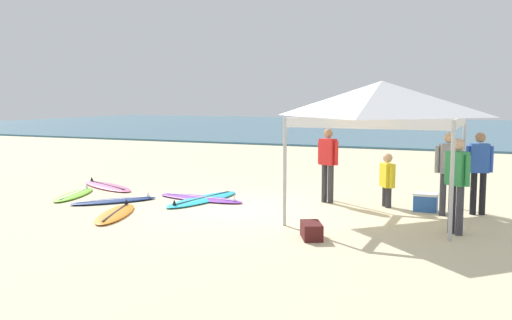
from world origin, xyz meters
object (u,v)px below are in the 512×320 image
canopy_tent (382,99)px  surfboard_lime (74,195)px  gear_bag_near_tent (311,231)px  surfboard_purple (201,198)px  surfboard_orange (116,214)px  surfboard_pink (107,186)px  person_green (457,179)px  person_yellow (387,178)px  surfboard_navy (114,201)px  person_grey (448,168)px  surfboard_cyan (203,199)px  person_blue (479,167)px  person_red (328,160)px  cooler_box (426,202)px

canopy_tent → surfboard_lime: (-7.40, -0.50, -2.35)m
canopy_tent → gear_bag_near_tent: 3.26m
surfboard_purple → surfboard_orange: same height
surfboard_pink → person_green: (9.04, -1.86, 0.95)m
person_yellow → surfboard_lime: bearing=-167.4°
surfboard_navy → surfboard_purple: (1.68, 1.09, -0.00)m
surfboard_purple → surfboard_navy: bearing=-147.0°
person_grey → surfboard_purple: bearing=-176.0°
surfboard_navy → person_grey: size_ratio=1.10×
surfboard_cyan → person_green: size_ratio=1.53×
surfboard_navy → person_blue: (7.79, 1.84, 0.95)m
canopy_tent → person_red: 2.29m
person_red → person_blue: same height
surfboard_navy → person_yellow: bearing=18.1°
canopy_tent → cooler_box: 2.53m
surfboard_navy → person_grey: 7.43m
surfboard_lime → gear_bag_near_tent: gear_bag_near_tent is taller
person_blue → person_green: bearing=-98.3°
canopy_tent → surfboard_navy: size_ratio=1.65×
surfboard_navy → gear_bag_near_tent: 5.45m
surfboard_purple → person_yellow: (4.23, 0.84, 0.62)m
canopy_tent → cooler_box: size_ratio=6.21×
person_green → person_yellow: size_ratio=1.43×
surfboard_lime → gear_bag_near_tent: size_ratio=3.46×
person_grey → person_blue: (0.57, 0.37, 0.00)m
surfboard_lime → cooler_box: size_ratio=4.15×
cooler_box → surfboard_cyan: bearing=-171.0°
surfboard_purple → surfboard_lime: bearing=-165.6°
person_grey → surfboard_navy: bearing=-168.5°
person_grey → gear_bag_near_tent: 3.64m
person_green → gear_bag_near_tent: 2.74m
person_red → person_grey: bearing=-9.6°
person_red → person_blue: bearing=-1.5°
surfboard_purple → person_blue: 6.24m
surfboard_navy → surfboard_orange: bearing=-51.9°
surfboard_cyan → person_grey: 5.54m
surfboard_pink → canopy_tent: bearing=-7.0°
person_red → cooler_box: person_red is taller
surfboard_pink → surfboard_navy: (1.54, -1.71, 0.00)m
surfboard_navy → person_red: size_ratio=1.10×
surfboard_navy → person_green: (7.50, -0.15, 0.95)m
person_blue → person_grey: bearing=-147.4°
canopy_tent → person_red: canopy_tent is taller
canopy_tent → person_grey: bearing=28.4°
surfboard_navy → cooler_box: (6.76, 1.78, 0.16)m
surfboard_purple → surfboard_cyan: same height
person_green → surfboard_lime: bearing=177.2°
person_blue → gear_bag_near_tent: person_blue is taller
surfboard_cyan → person_blue: bearing=8.0°
person_blue → surfboard_lime: bearing=-170.5°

